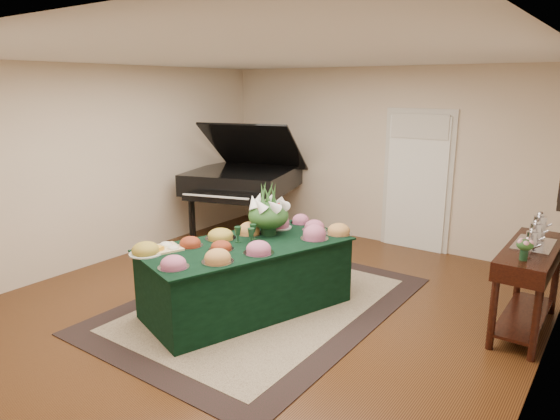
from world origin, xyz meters
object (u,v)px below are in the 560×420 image
Objects in this scene: floral_centerpiece at (268,210)px; mahogany_sideboard at (530,266)px; buffet_table at (247,277)px; grand_piano at (243,179)px.

floral_centerpiece reaches higher than mahogany_sideboard.
buffet_table is 1.13× the size of grand_piano.
floral_centerpiece is at bearing 92.60° from buffet_table.
buffet_table is 2.93m from grand_piano.
mahogany_sideboard is at bearing 26.17° from buffet_table.
floral_centerpiece is 2.75m from mahogany_sideboard.
grand_piano reaches higher than buffet_table.
floral_centerpiece is 0.22× the size of grand_piano.
floral_centerpiece is (-0.02, 0.42, 0.66)m from buffet_table.
grand_piano is at bearing 136.03° from floral_centerpiece.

